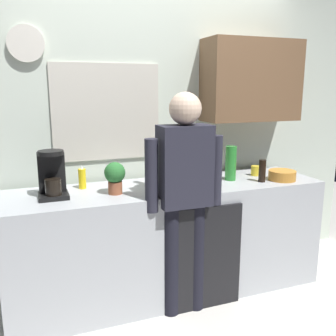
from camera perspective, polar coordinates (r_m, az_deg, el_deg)
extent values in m
plane|color=silver|center=(2.98, 2.36, -20.85)|extent=(8.00, 8.00, 0.00)
cube|color=#B2B7BC|center=(3.02, 0.19, -10.88)|extent=(2.45, 0.64, 0.88)
cube|color=black|center=(2.82, 5.89, -13.67)|extent=(0.56, 0.02, 0.79)
cube|color=silver|center=(3.20, -2.53, 6.37)|extent=(4.05, 0.10, 2.60)
cube|color=beige|center=(3.03, -9.34, 8.42)|extent=(0.86, 0.02, 0.76)
cube|color=#8CA5C6|center=(3.04, -9.36, 8.43)|extent=(0.80, 0.02, 0.70)
cube|color=brown|center=(3.35, 12.65, 12.92)|extent=(0.84, 0.32, 0.68)
cylinder|color=silver|center=(2.97, -20.96, 17.38)|extent=(0.26, 0.03, 0.26)
cube|color=black|center=(2.68, -17.13, -4.07)|extent=(0.20, 0.20, 0.03)
cube|color=black|center=(2.70, -17.41, -0.58)|extent=(0.18, 0.08, 0.28)
cylinder|color=black|center=(2.64, -17.18, -2.79)|extent=(0.11, 0.11, 0.11)
cylinder|color=black|center=(2.62, -17.54, 2.24)|extent=(0.17, 0.17, 0.03)
cylinder|color=#2D8C33|center=(3.07, 9.59, 0.73)|extent=(0.09, 0.09, 0.28)
cylinder|color=black|center=(3.07, 14.24, -0.43)|extent=(0.06, 0.06, 0.18)
cylinder|color=brown|center=(2.86, 4.80, -0.50)|extent=(0.06, 0.06, 0.23)
cylinder|color=olive|center=(2.87, -2.98, -0.21)|extent=(0.06, 0.06, 0.25)
cylinder|color=maroon|center=(3.10, 2.22, 0.46)|extent=(0.06, 0.06, 0.22)
cylinder|color=yellow|center=(3.29, 13.22, -0.40)|extent=(0.07, 0.07, 0.08)
cylinder|color=white|center=(2.97, 5.25, -1.39)|extent=(0.08, 0.08, 0.09)
cylinder|color=#B26647|center=(2.92, 1.28, -1.60)|extent=(0.08, 0.08, 0.09)
cylinder|color=orange|center=(3.18, 17.08, -1.07)|extent=(0.22, 0.22, 0.08)
cylinder|color=#9E5638|center=(2.68, -8.09, -2.99)|extent=(0.10, 0.10, 0.09)
sphere|color=#2D7233|center=(2.65, -8.16, -0.70)|extent=(0.15, 0.15, 0.15)
cylinder|color=yellow|center=(2.86, -13.01, -1.61)|extent=(0.06, 0.06, 0.15)
cone|color=white|center=(2.84, -13.09, 0.15)|extent=(0.02, 0.02, 0.03)
cylinder|color=black|center=(2.74, 0.45, -14.08)|extent=(0.12, 0.12, 0.82)
cylinder|color=black|center=(2.82, 4.36, -13.41)|extent=(0.12, 0.12, 0.82)
cube|color=#262633|center=(2.55, 2.57, 0.31)|extent=(0.36, 0.20, 0.56)
sphere|color=beige|center=(2.50, 2.66, 9.09)|extent=(0.22, 0.22, 0.22)
cylinder|color=#262633|center=(2.48, -2.55, -1.22)|extent=(0.09, 0.09, 0.50)
cylinder|color=#262633|center=(2.66, 7.32, -0.37)|extent=(0.09, 0.09, 0.50)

